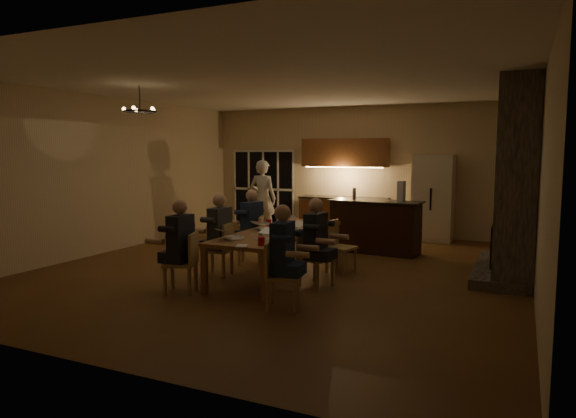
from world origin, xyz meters
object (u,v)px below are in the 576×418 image
Objects in this scene: person_left_mid at (220,235)px; laptop_a at (232,232)px; plate_left at (236,237)px; bar_blender at (401,191)px; person_left_far at (252,227)px; chandelier at (140,111)px; bar_island at (375,227)px; laptop_b at (266,232)px; chair_left_near at (180,263)px; person_right_mid at (316,243)px; laptop_d at (293,225)px; mug_front at (264,231)px; redcup_far at (315,218)px; chair_left_mid at (217,249)px; can_silver at (260,234)px; plate_near at (287,237)px; bar_bottle at (354,193)px; dining_table at (279,253)px; chair_right_near at (283,275)px; mug_back at (279,221)px; person_right_near at (283,257)px; chair_left_far at (251,240)px; refrigerator at (433,198)px; person_left_near at (181,246)px; redcup_near at (261,241)px; mug_mid at (297,224)px; can_cola at (306,217)px; chair_right_far at (341,247)px; redcup_mid at (269,223)px; standing_person at (263,198)px; laptop_e at (291,216)px; laptop_f at (318,218)px; laptop_c at (264,223)px; plate_far at (315,226)px.

laptop_a is at bearing 48.97° from person_left_mid.
bar_blender is at bearing 61.97° from plate_left.
chandelier reaches higher than person_left_far.
bar_island reaches higher than laptop_b.
person_right_mid is at bearing 102.14° from chair_left_near.
mug_front is at bearing -99.18° from laptop_d.
laptop_d is 2.67× the size of redcup_far.
chair_left_mid is 7.42× the size of can_silver.
bar_bottle reaches higher than plate_near.
laptop_a reaches higher than dining_table.
chair_right_near is 8.90× the size of mug_back.
chair_left_far is at bearing 30.91° from person_right_near.
bar_bottle is (0.20, 2.70, 0.34)m from laptop_d.
chair_right_near is 1.10m from laptop_b.
refrigerator is 1.07× the size of bar_island.
chandelier is (-3.13, 0.96, 2.06)m from person_right_near.
person_left_near is 2.01m from person_right_mid.
person_left_near reaches higher than redcup_near.
chair_left_mid reaches higher than mug_mid.
bar_blender is at bearing 40.21° from chandelier.
plate_near is (0.53, -2.01, -0.05)m from can_cola.
redcup_mid is (-1.29, -0.19, 0.37)m from chair_right_far.
redcup_far is at bearing 88.13° from can_silver.
laptop_a is 0.84m from plate_near.
standing_person is 2.98m from redcup_far.
chandelier is at bearing 166.42° from redcup_near.
redcup_far is at bearing 112.54° from chair_left_far.
chair_right_near is 0.64× the size of person_right_near.
person_left_near reaches higher than chair_left_far.
dining_table is 1.88m from chair_right_near.
laptop_a and laptop_e have the same top height.
mug_back is (-0.67, -0.24, -0.06)m from laptop_f.
person_left_mid is at bearing -114.20° from bar_blender.
laptop_e is at bearing 163.02° from person_left_mid.
dining_table is at bearing -94.39° from redcup_far.
laptop_c reaches higher than can_silver.
laptop_f reaches higher than redcup_far.
plate_left is (0.08, -1.29, -0.05)m from redcup_mid.
bar_bottle is (0.79, 3.55, 0.44)m from plate_left.
bar_island is at bearing 44.93° from chandelier.
chair_left_near is 1.70m from person_right_near.
can_silver is at bearing 118.64° from redcup_near.
chair_left_mid is 1.36m from plate_near.
chair_left_far is 0.58m from redcup_mid.
person_right_near reaches higher than can_cola.
can_cola is at bearing 74.77° from redcup_mid.
bar_bottle is (0.26, 3.55, 0.34)m from laptop_b.
chair_left_far is 0.88m from laptop_e.
plate_near is at bearing 55.34° from person_left_far.
chair_right_near is at bearing -78.41° from plate_far.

